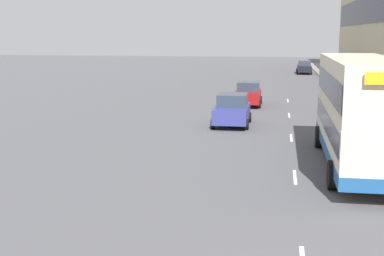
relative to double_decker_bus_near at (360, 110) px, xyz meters
name	(u,v)px	position (x,y,z in m)	size (l,w,h in m)	color
pavement	(364,94)	(4.03, 26.07, -2.21)	(5.00, 93.00, 0.14)	gray
lane_mark_1	(295,177)	(-2.47, -1.91, -2.28)	(0.12, 2.00, 0.01)	silver
lane_mark_2	(291,138)	(-2.47, 5.67, -2.28)	(0.12, 2.00, 0.01)	silver
lane_mark_3	(289,115)	(-2.47, 13.26, -2.28)	(0.12, 2.00, 0.01)	silver
lane_mark_4	(288,101)	(-2.47, 20.85, -2.28)	(0.12, 2.00, 0.01)	silver
double_decker_bus_near	(360,110)	(0.00, 0.00, 0.00)	(2.85, 10.54, 4.30)	beige
car_0	(232,110)	(-5.78, 8.91, -1.40)	(2.07, 4.04, 1.80)	navy
car_1	(248,94)	(-5.39, 17.43, -1.43)	(1.96, 3.82, 1.73)	maroon
car_2	(304,67)	(-0.08, 49.43, -1.44)	(1.91, 4.54, 1.70)	black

